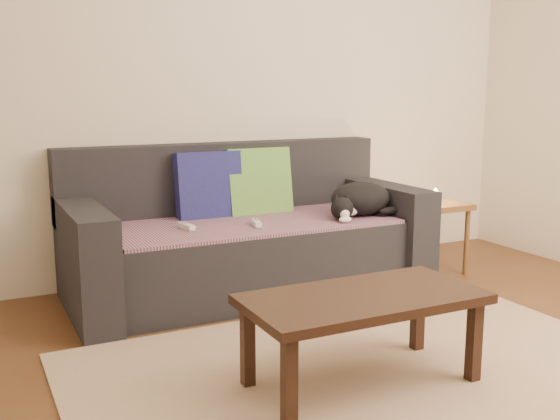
{
  "coord_description": "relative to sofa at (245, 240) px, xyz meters",
  "views": [
    {
      "loc": [
        -1.51,
        -1.96,
        1.2
      ],
      "look_at": [
        0.05,
        1.2,
        0.55
      ],
      "focal_mm": 42.0,
      "sensor_mm": 36.0,
      "label": 1
    }
  ],
  "objects": [
    {
      "name": "ground",
      "position": [
        0.0,
        -1.57,
        -0.31
      ],
      "size": [
        4.5,
        4.5,
        0.0
      ],
      "primitive_type": "plane",
      "color": "brown",
      "rests_on": "ground"
    },
    {
      "name": "back_wall",
      "position": [
        0.0,
        0.43,
        0.99
      ],
      "size": [
        4.5,
        0.04,
        2.6
      ],
      "primitive_type": "cube",
      "color": "beige",
      "rests_on": "ground"
    },
    {
      "name": "sofa",
      "position": [
        0.0,
        0.0,
        0.0
      ],
      "size": [
        2.1,
        0.94,
        0.87
      ],
      "color": "#232328",
      "rests_on": "ground"
    },
    {
      "name": "throw_blanket",
      "position": [
        0.0,
        -0.09,
        0.12
      ],
      "size": [
        1.66,
        0.74,
        0.02
      ],
      "primitive_type": "cube",
      "color": "#3F2546",
      "rests_on": "sofa"
    },
    {
      "name": "cushion_navy",
      "position": [
        -0.16,
        0.17,
        0.32
      ],
      "size": [
        0.4,
        0.15,
        0.41
      ],
      "primitive_type": "cube",
      "rotation": [
        -0.13,
        0.0,
        0.0
      ],
      "color": "#131A54",
      "rests_on": "throw_blanket"
    },
    {
      "name": "cushion_green",
      "position": [
        0.16,
        0.17,
        0.32
      ],
      "size": [
        0.42,
        0.17,
        0.43
      ],
      "primitive_type": "cube",
      "rotation": [
        -0.16,
        0.0,
        0.0
      ],
      "color": "#0C524E",
      "rests_on": "throw_blanket"
    },
    {
      "name": "cat",
      "position": [
        0.67,
        -0.22,
        0.23
      ],
      "size": [
        0.48,
        0.35,
        0.21
      ],
      "rotation": [
        0.0,
        0.0,
        -0.16
      ],
      "color": "black",
      "rests_on": "throw_blanket"
    },
    {
      "name": "wii_remote_a",
      "position": [
        -0.41,
        -0.13,
        0.15
      ],
      "size": [
        0.06,
        0.15,
        0.03
      ],
      "primitive_type": "cube",
      "rotation": [
        0.0,
        0.0,
        1.71
      ],
      "color": "white",
      "rests_on": "throw_blanket"
    },
    {
      "name": "wii_remote_b",
      "position": [
        -0.02,
        -0.22,
        0.15
      ],
      "size": [
        0.07,
        0.15,
        0.03
      ],
      "primitive_type": "cube",
      "rotation": [
        0.0,
        0.0,
        1.33
      ],
      "color": "white",
      "rests_on": "throw_blanket"
    },
    {
      "name": "side_table",
      "position": [
        1.28,
        -0.19,
        0.08
      ],
      "size": [
        0.38,
        0.38,
        0.47
      ],
      "color": "brown",
      "rests_on": "ground"
    },
    {
      "name": "candle",
      "position": [
        1.28,
        -0.19,
        0.2
      ],
      "size": [
        0.06,
        0.06,
        0.09
      ],
      "color": "beige",
      "rests_on": "side_table"
    },
    {
      "name": "rug",
      "position": [
        0.0,
        -1.42,
        -0.3
      ],
      "size": [
        2.5,
        1.8,
        0.01
      ],
      "primitive_type": "cube",
      "color": "tan",
      "rests_on": "ground"
    },
    {
      "name": "coffee_table",
      "position": [
        -0.09,
        -1.42,
        0.03
      ],
      "size": [
        0.97,
        0.49,
        0.39
      ],
      "color": "black",
      "rests_on": "rug"
    }
  ]
}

